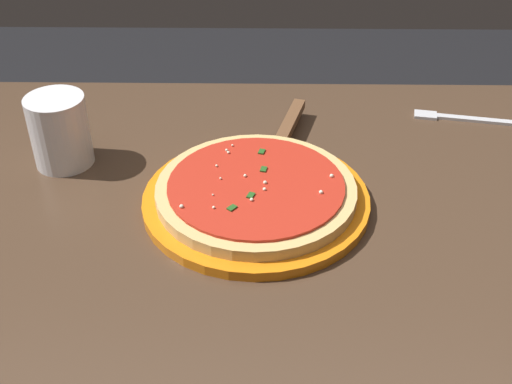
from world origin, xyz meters
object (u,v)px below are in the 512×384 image
Objects in this scene: pizza_server at (284,136)px; cup_tall_drink at (60,131)px; pizza at (256,190)px; fork at (465,119)px; serving_plate at (256,200)px.

cup_tall_drink reaches higher than pizza_server.
pizza reaches higher than fork.
pizza_server is at bearing -163.76° from fork.
fork is (0.62, 0.13, -0.05)m from cup_tall_drink.
pizza is at bearing 115.15° from serving_plate.
pizza is 2.54× the size of cup_tall_drink.
cup_tall_drink is at bearing 160.36° from serving_plate.
pizza is 1.19× the size of pizza_server.
serving_plate is at bearing -19.64° from cup_tall_drink.
pizza_server reaches higher than serving_plate.
fork is at bearing 34.79° from serving_plate.
pizza_server is at bearing 74.76° from pizza.
pizza is (-0.00, 0.00, 0.02)m from serving_plate.
serving_plate is 1.62× the size of fork.
pizza_server is 0.31m from fork.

